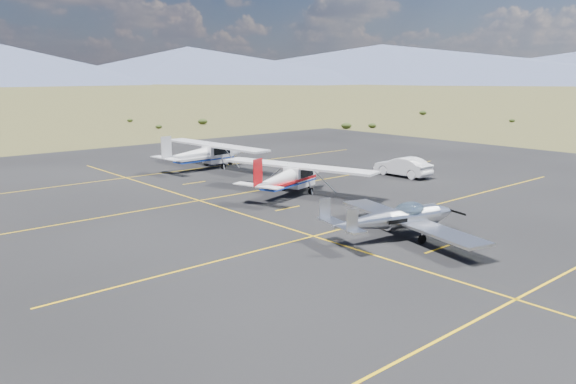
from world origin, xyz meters
name	(u,v)px	position (x,y,z in m)	size (l,w,h in m)	color
ground	(415,224)	(0.00, 0.00, 0.00)	(1600.00, 1600.00, 0.00)	#383D1C
apron	(327,203)	(0.00, 7.00, 0.00)	(72.00, 72.00, 0.02)	black
aircraft_low_wing	(397,218)	(-3.01, -1.04, 1.05)	(7.43, 10.16, 2.20)	silver
aircraft_cessna	(289,176)	(-0.39, 10.37, 1.34)	(7.98, 11.81, 3.01)	white
aircraft_plain	(204,153)	(1.15, 23.46, 1.41)	(7.58, 12.60, 3.18)	silver
sedan	(403,167)	(11.46, 9.75, 0.81)	(1.69, 4.84, 1.60)	silver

